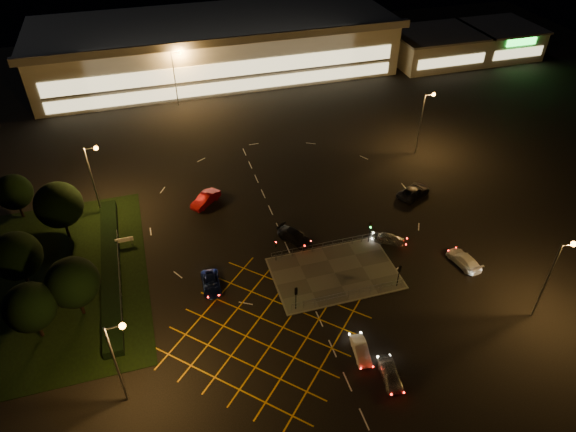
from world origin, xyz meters
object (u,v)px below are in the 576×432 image
object	(u,v)px
signal_nw	(276,246)
car_approach_white	(464,260)
signal_ne	(370,228)
car_right_silver	(389,239)
car_near_silver	(390,374)
car_far_dkgrey	(295,236)
car_circ_red	(206,199)
signal_sw	(296,294)
car_east_grey	(414,192)
car_queue_white	(361,350)
signal_se	(399,271)
car_left_blue	(211,283)

from	to	relation	value
signal_nw	car_approach_white	distance (m)	22.39
signal_ne	car_right_silver	xyz separation A→B (m)	(2.48, -0.76, -1.72)
car_near_silver	car_right_silver	size ratio (longest dim) A/B	1.07
car_far_dkgrey	car_circ_red	distance (m)	14.44
signal_sw	car_circ_red	bearing A→B (deg)	-74.32
car_east_grey	car_approach_white	world-z (taller)	car_east_grey
car_near_silver	car_approach_white	distance (m)	19.39
signal_ne	car_queue_white	xyz separation A→B (m)	(-7.60, -15.44, -1.75)
car_near_silver	car_approach_white	bearing A→B (deg)	45.90
car_near_silver	car_right_silver	bearing A→B (deg)	72.64
signal_nw	car_right_silver	xyz separation A→B (m)	(14.48, -0.76, -1.72)
signal_ne	car_approach_white	world-z (taller)	signal_ne
signal_sw	car_right_silver	world-z (taller)	signal_sw
signal_nw	car_far_dkgrey	xyz separation A→B (m)	(3.28, 3.01, -1.66)
signal_sw	car_near_silver	size ratio (longest dim) A/B	0.78
car_near_silver	car_far_dkgrey	size ratio (longest dim) A/B	0.83
signal_sw	car_circ_red	size ratio (longest dim) A/B	0.65
signal_nw	car_circ_red	bearing A→B (deg)	113.82
signal_se	signal_ne	size ratio (longest dim) A/B	1.00
car_left_blue	car_far_dkgrey	world-z (taller)	car_far_dkgrey
signal_nw	car_left_blue	size ratio (longest dim) A/B	0.72
signal_nw	car_circ_red	size ratio (longest dim) A/B	0.65
car_queue_white	car_far_dkgrey	distance (m)	18.48
car_queue_white	car_far_dkgrey	size ratio (longest dim) A/B	0.77
signal_sw	car_east_grey	size ratio (longest dim) A/B	0.59
signal_se	car_near_silver	distance (m)	12.50
car_far_dkgrey	car_circ_red	world-z (taller)	car_circ_red
signal_se	car_east_grey	bearing A→B (deg)	-123.19
car_far_dkgrey	car_right_silver	size ratio (longest dim) A/B	1.29
signal_ne	car_circ_red	size ratio (longest dim) A/B	0.65
signal_sw	signal_nw	distance (m)	7.99
car_queue_white	car_right_silver	size ratio (longest dim) A/B	0.99
car_near_silver	car_circ_red	bearing A→B (deg)	118.17
signal_se	car_far_dkgrey	xyz separation A→B (m)	(-8.72, 10.99, -1.66)
signal_se	car_far_dkgrey	bearing A→B (deg)	-51.57
signal_nw	car_left_blue	distance (m)	8.62
signal_sw	car_approach_white	xyz separation A→B (m)	(21.25, 1.13, -1.67)
car_near_silver	car_approach_white	xyz separation A→B (m)	(15.27, 11.96, 0.01)
car_east_grey	car_left_blue	bearing A→B (deg)	81.38
signal_sw	car_left_blue	world-z (taller)	signal_sw
car_right_silver	signal_se	bearing A→B (deg)	-166.61
car_near_silver	car_right_silver	xyz separation A→B (m)	(8.50, 18.06, -0.05)
car_circ_red	car_right_silver	bearing A→B (deg)	13.29
signal_ne	car_far_dkgrey	xyz separation A→B (m)	(-8.72, 3.01, -1.66)
car_left_blue	car_approach_white	distance (m)	29.81
car_left_blue	signal_ne	bearing A→B (deg)	8.42
signal_se	signal_nw	xyz separation A→B (m)	(-12.00, 7.99, 0.00)
signal_nw	car_approach_white	world-z (taller)	signal_nw
signal_nw	car_queue_white	distance (m)	16.15
car_queue_white	signal_sw	bearing A→B (deg)	127.65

